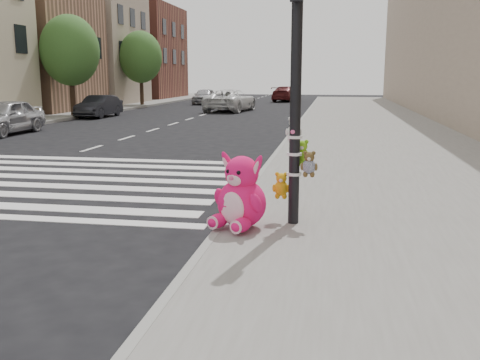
% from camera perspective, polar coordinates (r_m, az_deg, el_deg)
% --- Properties ---
extents(ground, '(120.00, 120.00, 0.00)m').
position_cam_1_polar(ground, '(7.17, -16.94, -8.32)').
color(ground, black).
rests_on(ground, ground).
extents(sidewalk_near, '(7.00, 80.00, 0.14)m').
position_cam_1_polar(sidewalk_near, '(16.28, 16.35, 2.70)').
color(sidewalk_near, slate).
rests_on(sidewalk_near, ground).
extents(sidewalk_far, '(6.00, 80.00, 0.14)m').
position_cam_1_polar(sidewalk_far, '(30.96, -22.80, 6.08)').
color(sidewalk_far, slate).
rests_on(sidewalk_far, ground).
extents(curb_edge, '(0.12, 80.00, 0.15)m').
position_cam_1_polar(curb_edge, '(16.25, 4.16, 3.11)').
color(curb_edge, gray).
rests_on(curb_edge, ground).
extents(crosswalk, '(11.00, 6.00, 0.01)m').
position_cam_1_polar(crosswalk, '(13.77, -24.04, 0.44)').
color(crosswalk, silver).
rests_on(crosswalk, ground).
extents(bld_far_c, '(6.00, 8.00, 8.00)m').
position_cam_1_polar(bld_far_c, '(37.08, -20.87, 13.01)').
color(bld_far_c, '#A77659').
rests_on(bld_far_c, ground).
extents(bld_far_d, '(6.00, 8.00, 10.00)m').
position_cam_1_polar(bld_far_d, '(45.13, -15.00, 14.16)').
color(bld_far_d, tan).
rests_on(bld_far_d, ground).
extents(bld_far_e, '(6.00, 10.00, 9.00)m').
position_cam_1_polar(bld_far_e, '(55.29, -10.10, 13.21)').
color(bld_far_e, brown).
rests_on(bld_far_e, ground).
extents(signal_pole, '(0.69, 0.50, 4.00)m').
position_cam_1_polar(signal_pole, '(7.87, 5.98, 6.91)').
color(signal_pole, black).
rests_on(signal_pole, sidewalk_near).
extents(tree_far_b, '(3.20, 3.20, 5.44)m').
position_cam_1_polar(tree_far_b, '(31.50, -17.69, 13.02)').
color(tree_far_b, '#382619').
rests_on(tree_far_b, sidewalk_far).
extents(tree_far_c, '(3.20, 3.20, 5.44)m').
position_cam_1_polar(tree_far_c, '(41.59, -10.56, 12.76)').
color(tree_far_c, '#382619').
rests_on(tree_far_c, sidewalk_far).
extents(pink_bunny, '(0.95, 1.01, 1.12)m').
position_cam_1_polar(pink_bunny, '(7.73, 0.05, -1.83)').
color(pink_bunny, '#FB156A').
rests_on(pink_bunny, sidewalk_near).
extents(red_teddy, '(0.15, 0.13, 0.19)m').
position_cam_1_polar(red_teddy, '(8.77, 0.77, -2.69)').
color(red_teddy, red).
rests_on(red_teddy, sidewalk_near).
extents(car_silver_far, '(1.73, 4.14, 1.40)m').
position_cam_1_polar(car_silver_far, '(23.33, -23.89, 6.18)').
color(car_silver_far, '#ADADB2').
rests_on(car_silver_far, ground).
extents(car_dark_far, '(1.36, 3.74, 1.22)m').
position_cam_1_polar(car_dark_far, '(31.17, -14.81, 7.61)').
color(car_dark_far, black).
rests_on(car_dark_far, ground).
extents(car_white_near, '(2.98, 5.34, 1.41)m').
position_cam_1_polar(car_white_near, '(35.20, -1.02, 8.49)').
color(car_white_near, silver).
rests_on(car_white_near, ground).
extents(car_maroon_near, '(2.62, 4.88, 1.35)m').
position_cam_1_polar(car_maroon_near, '(48.63, 4.99, 9.14)').
color(car_maroon_near, '#531719').
rests_on(car_maroon_near, ground).
extents(car_silver_deep, '(1.56, 3.77, 1.28)m').
position_cam_1_polar(car_silver_deep, '(44.09, -3.80, 8.91)').
color(car_silver_deep, '#ACACB1').
rests_on(car_silver_deep, ground).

